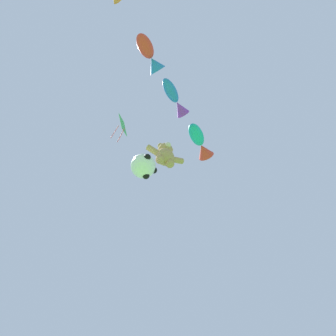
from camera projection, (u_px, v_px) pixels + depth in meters
teddy_bear_kite at (165, 155)px, 10.63m from camera, size 1.92×0.85×1.95m
soccer_ball_kite at (143, 166)px, 9.28m from camera, size 1.14×1.13×1.05m
fish_kite_teal at (200, 143)px, 12.72m from camera, size 2.20×2.00×0.91m
fish_kite_cobalt at (175, 100)px, 11.45m from camera, size 2.01×1.70×0.71m
fish_kite_crimson at (150, 55)px, 10.73m from camera, size 1.87×1.68×0.84m
diamond_kite at (122, 126)px, 13.09m from camera, size 0.92×1.14×3.11m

